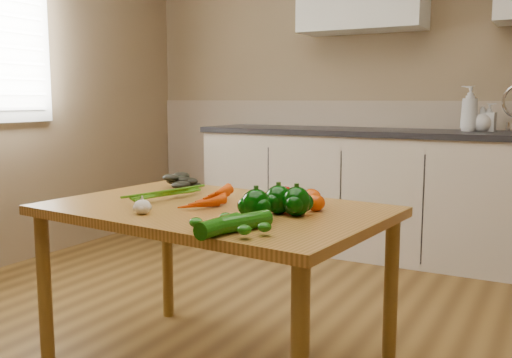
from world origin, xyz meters
The scene contains 17 objects.
room centered at (0.00, 0.17, 1.25)m, with size 4.04×5.04×2.64m.
counter_run centered at (0.21, 2.19, 0.46)m, with size 2.84×0.64×1.14m.
table centered at (0.06, 0.07, 0.62)m, with size 1.38×0.96×0.70m.
soap_bottle_a centered at (0.68, 2.25, 1.05)m, with size 0.12×0.12×0.30m, color silver.
soap_bottle_b centered at (0.80, 2.29, 0.99)m, with size 0.08×0.09×0.19m, color silver.
soap_bottle_c centered at (0.76, 2.27, 0.98)m, with size 0.13×0.13×0.16m, color silver.
carrot_bunch centered at (-0.02, 0.08, 0.73)m, with size 0.24×0.19×0.07m, color #E84905, non-canonical shape.
leafy_greens centered at (-0.33, 0.37, 0.74)m, with size 0.19×0.17×0.09m, color black, non-canonical shape.
garlic_bulb centered at (-0.08, -0.19, 0.72)m, with size 0.06×0.06×0.05m, color white.
pepper_a centered at (0.35, 0.06, 0.75)m, with size 0.10×0.10×0.10m, color #023202.
pepper_b centered at (0.42, 0.06, 0.75)m, with size 0.10×0.10×0.10m, color #023202.
pepper_c centered at (0.33, -0.07, 0.75)m, with size 0.11×0.11×0.11m, color #023202.
tomato_a centered at (0.29, 0.24, 0.73)m, with size 0.08×0.08×0.07m, color #950702.
tomato_b centered at (0.40, 0.24, 0.73)m, with size 0.08×0.08×0.07m, color #C93F05.
tomato_c centered at (0.45, 0.16, 0.73)m, with size 0.07×0.07×0.06m, color #C93F05.
zucchini_a centered at (0.37, -0.23, 0.73)m, with size 0.06×0.06×0.20m, color #0F4C08.
zucchini_b centered at (0.33, -0.32, 0.73)m, with size 0.06×0.06×0.19m, color #0F4C08.
Camera 1 is at (1.26, -1.78, 1.12)m, focal length 40.00 mm.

